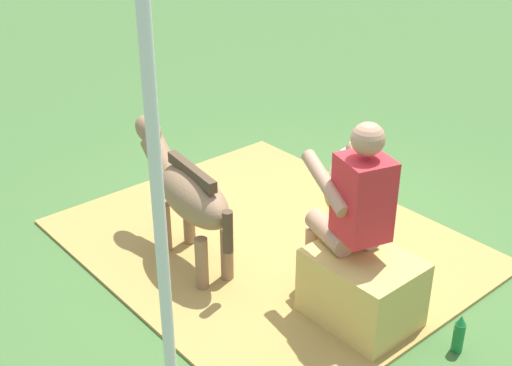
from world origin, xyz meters
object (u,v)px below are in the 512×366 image
object	(u,v)px
hay_bale	(362,289)
pony_standing	(187,192)
tent_pole_left	(162,248)
pony_lying	(352,177)
soda_bottle	(459,334)
person_seated	(352,208)

from	to	relation	value
hay_bale	pony_standing	bearing A→B (deg)	18.45
pony_standing	tent_pole_left	size ratio (longest dim) A/B	0.59
pony_lying	soda_bottle	distance (m)	2.01
tent_pole_left	pony_standing	bearing A→B (deg)	-38.62
pony_standing	tent_pole_left	xyz separation A→B (m)	(-1.24, 0.99, 0.56)
pony_lying	tent_pole_left	xyz separation A→B (m)	(-1.13, 2.62, 0.94)
person_seated	pony_standing	xyz separation A→B (m)	(1.12, 0.46, -0.18)
pony_standing	pony_lying	world-z (taller)	pony_standing
hay_bale	person_seated	distance (m)	0.54
hay_bale	person_seated	xyz separation A→B (m)	(0.16, -0.03, 0.51)
person_seated	tent_pole_left	world-z (taller)	tent_pole_left
person_seated	tent_pole_left	size ratio (longest dim) A/B	0.60
person_seated	tent_pole_left	bearing A→B (deg)	94.75
pony_lying	soda_bottle	world-z (taller)	pony_lying
pony_standing	tent_pole_left	bearing A→B (deg)	141.38
person_seated	pony_standing	size ratio (longest dim) A/B	1.01
hay_bale	person_seated	world-z (taller)	person_seated
hay_bale	pony_lying	xyz separation A→B (m)	(1.17, -1.21, -0.05)
soda_bottle	pony_lying	bearing A→B (deg)	-29.21
person_seated	pony_standing	distance (m)	1.22
pony_standing	hay_bale	bearing A→B (deg)	-161.55
tent_pole_left	hay_bale	bearing A→B (deg)	-91.60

